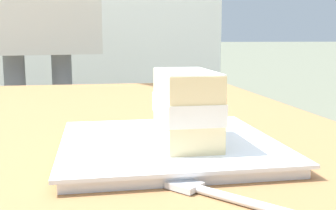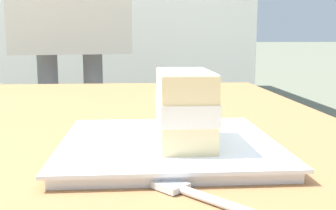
% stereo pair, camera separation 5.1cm
% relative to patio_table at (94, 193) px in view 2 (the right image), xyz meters
% --- Properties ---
extents(patio_table, '(1.25, 0.85, 0.76)m').
position_rel_patio_table_xyz_m(patio_table, '(0.00, 0.00, 0.00)').
color(patio_table, olive).
rests_on(patio_table, ground).
extents(dessert_plate, '(0.26, 0.26, 0.02)m').
position_rel_patio_table_xyz_m(dessert_plate, '(0.16, 0.11, 0.12)').
color(dessert_plate, white).
rests_on(dessert_plate, patio_table).
extents(cake_slice, '(0.12, 0.07, 0.09)m').
position_rel_patio_table_xyz_m(cake_slice, '(0.18, 0.13, 0.17)').
color(cake_slice, beige).
rests_on(cake_slice, dessert_plate).
extents(dessert_fork, '(0.14, 0.12, 0.01)m').
position_rel_patio_table_xyz_m(dessert_fork, '(0.34, 0.14, 0.12)').
color(dessert_fork, silver).
rests_on(dessert_fork, patio_table).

